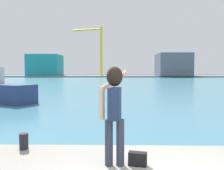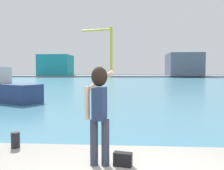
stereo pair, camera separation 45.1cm
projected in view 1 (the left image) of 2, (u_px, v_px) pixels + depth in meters
name	position (u px, v px, depth m)	size (l,w,h in m)	color
ground_plane	(119.00, 81.00, 53.14)	(220.00, 220.00, 0.00)	#334751
harbor_water	(119.00, 81.00, 55.14)	(140.00, 100.00, 0.02)	teal
far_shore_dock	(118.00, 76.00, 95.04)	(140.00, 20.00, 0.52)	gray
person_photographer	(114.00, 105.00, 4.03)	(0.53, 0.56, 1.74)	#2D3342
handbag	(138.00, 159.00, 4.07)	(0.32, 0.14, 0.24)	black
harbor_bollard	(24.00, 141.00, 4.94)	(0.19, 0.19, 0.34)	black
warehouse_left	(45.00, 65.00, 91.57)	(12.04, 11.22, 8.17)	teal
warehouse_right	(173.00, 65.00, 89.83)	(12.12, 13.17, 8.51)	slate
port_crane	(98.00, 46.00, 91.82)	(12.65, 3.88, 19.06)	yellow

